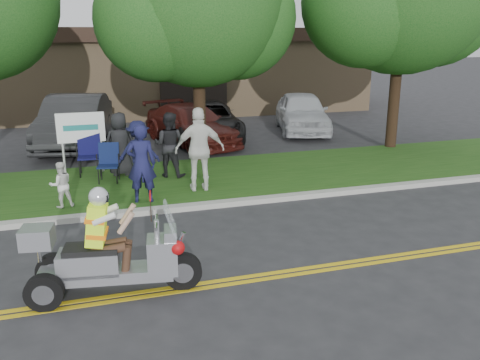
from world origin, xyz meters
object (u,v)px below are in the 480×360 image
object	(u,v)px
spectator_adult_mid	(169,145)
spectator_adult_right	(200,149)
spectator_adult_left	(141,164)
parked_car_mid	(207,121)
trike_scooter	(106,258)
parked_car_left	(75,121)
lawn_chair_a	(89,150)
lawn_chair_b	(109,160)
parked_car_right	(191,125)
parked_car_far_right	(302,112)

from	to	relation	value
spectator_adult_mid	spectator_adult_right	size ratio (longest dim) A/B	0.85
spectator_adult_left	parked_car_mid	xyz separation A→B (m)	(3.16, 6.80, -0.31)
trike_scooter	parked_car_left	bearing A→B (deg)	101.21
lawn_chair_a	spectator_adult_left	world-z (taller)	spectator_adult_left
parked_car_mid	parked_car_left	bearing A→B (deg)	-174.98
lawn_chair_b	spectator_adult_right	distance (m)	2.58
lawn_chair_a	lawn_chair_b	bearing A→B (deg)	-59.41
spectator_adult_right	parked_car_right	world-z (taller)	spectator_adult_right
lawn_chair_a	parked_car_left	xyz separation A→B (m)	(-0.36, 4.18, 0.12)
lawn_chair_b	spectator_adult_mid	size ratio (longest dim) A/B	0.57
trike_scooter	lawn_chair_a	bearing A→B (deg)	99.54
spectator_adult_left	spectator_adult_right	distance (m)	1.53
trike_scooter	lawn_chair_b	size ratio (longest dim) A/B	2.63
parked_car_far_right	spectator_adult_right	bearing A→B (deg)	-113.74
lawn_chair_a	spectator_adult_mid	distance (m)	2.22
spectator_adult_right	parked_car_mid	world-z (taller)	spectator_adult_right
spectator_adult_right	parked_car_left	xyz separation A→B (m)	(-2.87, 6.51, -0.24)
spectator_adult_left	spectator_adult_mid	world-z (taller)	spectator_adult_left
spectator_adult_left	spectator_adult_right	world-z (taller)	spectator_adult_right
spectator_adult_mid	parked_car_mid	world-z (taller)	spectator_adult_mid
parked_car_left	parked_car_far_right	world-z (taller)	parked_car_left
spectator_adult_right	parked_car_left	bearing A→B (deg)	-59.83
spectator_adult_left	parked_car_left	xyz separation A→B (m)	(-1.43, 6.99, -0.12)
spectator_adult_right	parked_car_mid	xyz separation A→B (m)	(1.72, 6.32, -0.44)
spectator_adult_mid	lawn_chair_a	bearing A→B (deg)	5.17
lawn_chair_a	parked_car_mid	world-z (taller)	parked_car_mid
spectator_adult_left	parked_car_right	distance (m)	6.74
parked_car_mid	parked_car_far_right	xyz separation A→B (m)	(3.93, 0.39, 0.10)
spectator_adult_mid	parked_car_mid	bearing A→B (deg)	-85.52
lawn_chair_b	parked_car_right	world-z (taller)	parked_car_right
lawn_chair_a	spectator_adult_left	size ratio (longest dim) A/B	0.65
parked_car_mid	spectator_adult_left	bearing A→B (deg)	-107.52
trike_scooter	parked_car_far_right	world-z (taller)	trike_scooter
trike_scooter	spectator_adult_mid	world-z (taller)	spectator_adult_mid
spectator_adult_left	parked_car_mid	distance (m)	7.50
trike_scooter	parked_car_right	xyz separation A→B (m)	(3.46, 10.20, 0.08)
trike_scooter	parked_car_left	size ratio (longest dim) A/B	0.49
parked_car_mid	parked_car_right	bearing A→B (deg)	-135.32
lawn_chair_a	parked_car_right	bearing A→B (deg)	47.53
spectator_adult_left	parked_car_right	size ratio (longest dim) A/B	0.38
parked_car_left	lawn_chair_b	bearing A→B (deg)	-70.16
trike_scooter	spectator_adult_right	distance (m)	5.07
parked_car_far_right	trike_scooter	bearing A→B (deg)	-109.70
trike_scooter	parked_car_left	xyz separation A→B (m)	(-0.43, 10.92, 0.28)
spectator_adult_mid	parked_car_right	distance (m)	4.60
spectator_adult_mid	parked_car_left	world-z (taller)	spectator_adult_mid
trike_scooter	spectator_adult_left	bearing A→B (deg)	84.67
parked_car_left	parked_car_right	distance (m)	3.96
lawn_chair_b	parked_car_right	xyz separation A→B (m)	(3.08, 4.32, 0.02)
parked_car_far_right	parked_car_right	bearing A→B (deg)	-152.41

